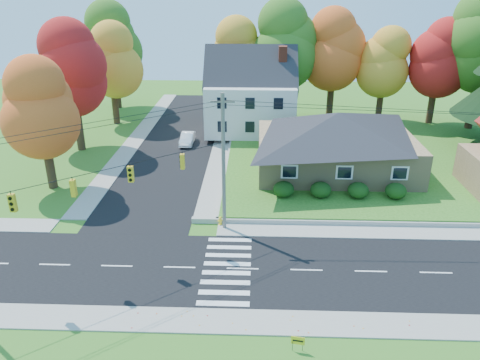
% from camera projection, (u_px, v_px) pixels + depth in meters
% --- Properties ---
extents(ground, '(120.00, 120.00, 0.00)m').
position_uv_depth(ground, '(243.00, 269.00, 29.37)').
color(ground, '#3D7923').
extents(road_main, '(90.00, 8.00, 0.02)m').
position_uv_depth(road_main, '(243.00, 269.00, 29.37)').
color(road_main, black).
rests_on(road_main, ground).
extents(road_cross, '(8.00, 44.00, 0.02)m').
position_uv_depth(road_cross, '(180.00, 139.00, 53.54)').
color(road_cross, black).
rests_on(road_cross, ground).
extents(sidewalk_north, '(90.00, 2.00, 0.08)m').
position_uv_depth(sidewalk_north, '(245.00, 229.00, 33.95)').
color(sidewalk_north, '#9C9A90').
rests_on(sidewalk_north, ground).
extents(sidewalk_south, '(90.00, 2.00, 0.08)m').
position_uv_depth(sidewalk_south, '(240.00, 322.00, 24.76)').
color(sidewalk_south, '#9C9A90').
rests_on(sidewalk_south, ground).
extents(lawn, '(30.00, 30.00, 0.50)m').
position_uv_depth(lawn, '(375.00, 154.00, 48.12)').
color(lawn, '#3D7923').
rests_on(lawn, ground).
extents(ranch_house, '(14.60, 10.60, 5.40)m').
position_uv_depth(ranch_house, '(336.00, 141.00, 42.52)').
color(ranch_house, tan).
rests_on(ranch_house, lawn).
extents(colonial_house, '(10.40, 8.40, 9.60)m').
position_uv_depth(colonial_house, '(251.00, 96.00, 53.30)').
color(colonial_house, silver).
rests_on(colonial_house, lawn).
extents(hedge_row, '(10.70, 1.70, 1.27)m').
position_uv_depth(hedge_row, '(339.00, 190.00, 37.67)').
color(hedge_row, '#163A10').
rests_on(hedge_row, lawn).
extents(traffic_infrastructure, '(38.10, 10.66, 10.00)m').
position_uv_depth(traffic_infrastructure, '(241.00, 185.00, 28.60)').
color(traffic_infrastructure, '#666059').
rests_on(traffic_infrastructure, ground).
extents(tree_lot_0, '(6.72, 6.72, 12.51)m').
position_uv_depth(tree_lot_0, '(235.00, 55.00, 57.42)').
color(tree_lot_0, '#3F2A19').
rests_on(tree_lot_0, lawn).
extents(tree_lot_1, '(7.84, 7.84, 14.60)m').
position_uv_depth(tree_lot_1, '(285.00, 45.00, 55.78)').
color(tree_lot_1, '#3F2A19').
rests_on(tree_lot_1, lawn).
extents(tree_lot_2, '(7.28, 7.28, 13.56)m').
position_uv_depth(tree_lot_2, '(334.00, 50.00, 56.75)').
color(tree_lot_2, '#3F2A19').
rests_on(tree_lot_2, lawn).
extents(tree_lot_3, '(6.16, 6.16, 11.47)m').
position_uv_depth(tree_lot_3, '(385.00, 62.00, 56.14)').
color(tree_lot_3, '#3F2A19').
rests_on(tree_lot_3, lawn).
extents(tree_lot_4, '(6.72, 6.72, 12.51)m').
position_uv_depth(tree_lot_4, '(439.00, 58.00, 54.76)').
color(tree_lot_4, '#3F2A19').
rests_on(tree_lot_4, lawn).
extents(tree_west_0, '(6.16, 6.16, 11.47)m').
position_uv_depth(tree_west_0, '(40.00, 107.00, 38.17)').
color(tree_west_0, '#3F2A19').
rests_on(tree_west_0, ground).
extents(tree_west_1, '(7.28, 7.28, 13.56)m').
position_uv_depth(tree_west_1, '(71.00, 70.00, 46.88)').
color(tree_west_1, '#3F2A19').
rests_on(tree_west_1, ground).
extents(tree_west_2, '(6.72, 6.72, 12.51)m').
position_uv_depth(tree_west_2, '(110.00, 61.00, 56.30)').
color(tree_west_2, '#3F2A19').
rests_on(tree_west_2, ground).
extents(tree_west_3, '(7.84, 7.84, 14.60)m').
position_uv_depth(tree_west_3, '(112.00, 41.00, 63.20)').
color(tree_west_3, '#3F2A19').
rests_on(tree_west_3, ground).
extents(white_car, '(1.37, 3.83, 1.26)m').
position_uv_depth(white_car, '(187.00, 139.00, 51.51)').
color(white_car, white).
rests_on(white_car, road_cross).
extents(fire_hydrant, '(0.40, 0.31, 0.70)m').
position_uv_depth(fire_hydrant, '(220.00, 221.00, 34.49)').
color(fire_hydrant, yellow).
rests_on(fire_hydrant, ground).
extents(yard_sign, '(0.67, 0.14, 0.84)m').
position_uv_depth(yard_sign, '(298.00, 341.00, 22.65)').
color(yard_sign, black).
rests_on(yard_sign, ground).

